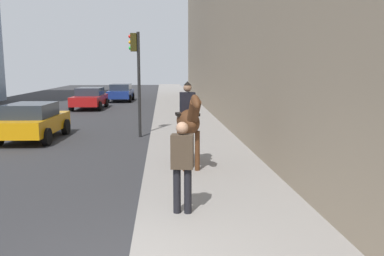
{
  "coord_description": "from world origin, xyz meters",
  "views": [
    {
      "loc": [
        -4.85,
        -0.5,
        2.77
      ],
      "look_at": [
        4.0,
        -1.17,
        1.4
      ],
      "focal_mm": 36.5,
      "sensor_mm": 36.0,
      "label": 1
    }
  ],
  "objects_px": {
    "car_near_lane": "(33,121)",
    "traffic_light_near_curb": "(137,68)",
    "pedestrian_greeting": "(182,161)",
    "car_far_lane": "(90,98)",
    "car_mid_lane": "(121,92)",
    "mounted_horse_near": "(188,120)"
  },
  "relations": [
    {
      "from": "car_near_lane",
      "to": "traffic_light_near_curb",
      "type": "distance_m",
      "value": 4.48
    },
    {
      "from": "pedestrian_greeting",
      "to": "car_far_lane",
      "type": "bearing_deg",
      "value": 23.72
    },
    {
      "from": "car_near_lane",
      "to": "car_far_lane",
      "type": "bearing_deg",
      "value": 2.26
    },
    {
      "from": "car_mid_lane",
      "to": "car_far_lane",
      "type": "distance_m",
      "value": 6.38
    },
    {
      "from": "car_far_lane",
      "to": "traffic_light_near_curb",
      "type": "xyz_separation_m",
      "value": [
        -11.25,
        -3.93,
        2.02
      ]
    },
    {
      "from": "car_far_lane",
      "to": "traffic_light_near_curb",
      "type": "height_order",
      "value": "traffic_light_near_curb"
    },
    {
      "from": "car_far_lane",
      "to": "traffic_light_near_curb",
      "type": "bearing_deg",
      "value": 21.22
    },
    {
      "from": "mounted_horse_near",
      "to": "car_mid_lane",
      "type": "height_order",
      "value": "mounted_horse_near"
    },
    {
      "from": "car_mid_lane",
      "to": "traffic_light_near_curb",
      "type": "bearing_deg",
      "value": 9.22
    },
    {
      "from": "car_mid_lane",
      "to": "car_far_lane",
      "type": "height_order",
      "value": "same"
    },
    {
      "from": "pedestrian_greeting",
      "to": "traffic_light_near_curb",
      "type": "bearing_deg",
      "value": 17.68
    },
    {
      "from": "pedestrian_greeting",
      "to": "car_mid_lane",
      "type": "relative_size",
      "value": 0.41
    },
    {
      "from": "pedestrian_greeting",
      "to": "car_mid_lane",
      "type": "distance_m",
      "value": 26.53
    },
    {
      "from": "car_near_lane",
      "to": "car_far_lane",
      "type": "distance_m",
      "value": 11.59
    },
    {
      "from": "car_near_lane",
      "to": "pedestrian_greeting",
      "type": "bearing_deg",
      "value": -145.24
    },
    {
      "from": "car_near_lane",
      "to": "traffic_light_near_curb",
      "type": "relative_size",
      "value": 0.94
    },
    {
      "from": "mounted_horse_near",
      "to": "traffic_light_near_curb",
      "type": "relative_size",
      "value": 0.55
    },
    {
      "from": "car_near_lane",
      "to": "car_mid_lane",
      "type": "bearing_deg",
      "value": -2.32
    },
    {
      "from": "mounted_horse_near",
      "to": "car_far_lane",
      "type": "bearing_deg",
      "value": -168.82
    },
    {
      "from": "mounted_horse_near",
      "to": "traffic_light_near_curb",
      "type": "height_order",
      "value": "traffic_light_near_curb"
    },
    {
      "from": "pedestrian_greeting",
      "to": "car_mid_lane",
      "type": "xyz_separation_m",
      "value": [
        26.25,
        3.82,
        -0.33
      ]
    },
    {
      "from": "mounted_horse_near",
      "to": "pedestrian_greeting",
      "type": "height_order",
      "value": "mounted_horse_near"
    }
  ]
}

